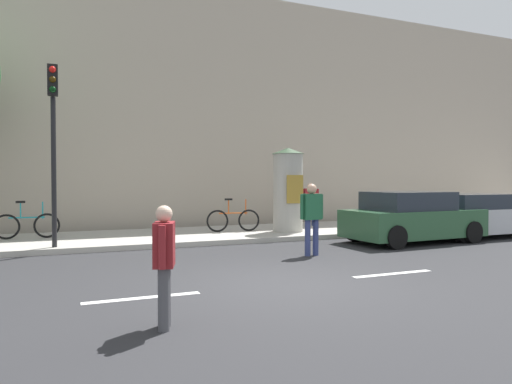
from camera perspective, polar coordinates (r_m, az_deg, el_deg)
ground_plane at (r=8.21m, az=3.26°, el=-11.40°), size 80.00×80.00×0.00m
sidewalk_curb at (r=14.73m, az=-8.74°, el=-5.40°), size 36.00×4.00×0.15m
lane_markings at (r=8.21m, az=3.26°, el=-11.37°), size 25.80×0.16×0.01m
building_backdrop at (r=19.70m, az=-12.31°, el=9.23°), size 36.00×5.00×9.02m
traffic_light at (r=12.52m, az=-23.86°, el=7.49°), size 0.24×0.45×4.51m
poster_column at (r=15.06m, az=3.99°, el=0.36°), size 1.07×1.07×2.74m
pedestrian_with_bag at (r=5.80m, az=-11.32°, el=-7.99°), size 0.35×0.56×1.52m
pedestrian_tallest at (r=11.21m, az=6.93°, el=-2.63°), size 0.63×0.25×1.74m
pedestrian_in_light_jacket at (r=17.10m, az=6.76°, el=-1.04°), size 0.62×0.36×1.60m
bicycle_leaning at (r=15.07m, az=-2.84°, el=-3.46°), size 1.76×0.30×1.09m
bicycle_upright at (r=14.79m, az=-26.56°, el=-3.70°), size 1.77×0.12×1.09m
parked_car_silver at (r=14.30m, az=18.76°, el=-3.06°), size 4.17×2.11×1.50m
parked_car_dark at (r=16.38m, az=25.77°, el=-2.71°), size 4.24×1.85×1.40m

